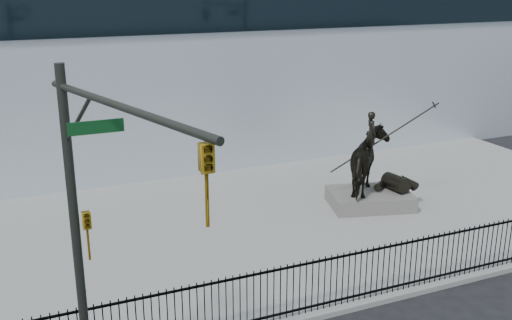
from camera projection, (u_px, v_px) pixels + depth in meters
name	position (u px, v px, depth m)	size (l,w,h in m)	color
plaza	(265.00, 225.00, 20.97)	(30.00, 12.00, 0.15)	gray
building	(162.00, 55.00, 31.05)	(44.00, 14.00, 9.00)	silver
picket_fence	(355.00, 276.00, 15.69)	(22.10, 0.10, 1.50)	black
statue_plinth	(370.00, 199.00, 22.42)	(2.97, 2.04, 0.56)	#615E59
equestrian_statue	(374.00, 162.00, 22.00)	(3.68, 2.80, 3.22)	black
traffic_signal_left	(95.00, 237.00, 10.55)	(1.52, 4.84, 7.00)	#242722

